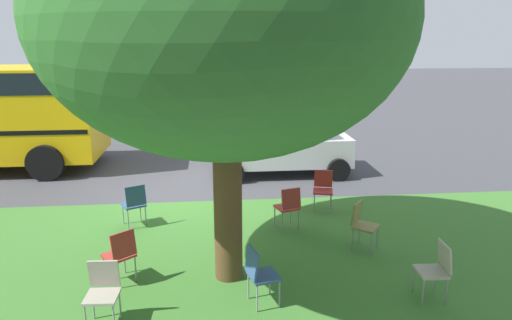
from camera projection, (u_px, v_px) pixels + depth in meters
name	position (u px, v px, depth m)	size (l,w,h in m)	color
ground	(185.00, 199.00, 11.01)	(80.00, 80.00, 0.00)	#424247
grass_verge	(175.00, 263.00, 7.94)	(48.00, 6.00, 0.01)	#3D752D
street_tree	(225.00, 20.00, 6.49)	(5.25, 5.25, 5.91)	brown
chair_0	(103.00, 288.00, 6.18)	(0.44, 0.44, 0.88)	#ADA393
chair_1	(121.00, 252.00, 7.19)	(0.58, 0.59, 0.88)	#B7332D
chair_2	(323.00, 187.00, 10.25)	(0.50, 0.51, 0.88)	#B7332D
chair_3	(362.00, 222.00, 8.36)	(0.58, 0.58, 0.88)	olive
chair_4	(259.00, 272.00, 6.61)	(0.51, 0.51, 0.88)	#335184
chair_5	(288.00, 205.00, 9.18)	(0.52, 0.53, 0.88)	#B7332D
chair_6	(436.00, 267.00, 6.75)	(0.44, 0.44, 0.88)	#ADA393
chair_7	(134.00, 202.00, 9.33)	(0.55, 0.56, 0.88)	#335184
parked_car	(283.00, 144.00, 12.88)	(3.70, 1.92, 1.65)	silver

